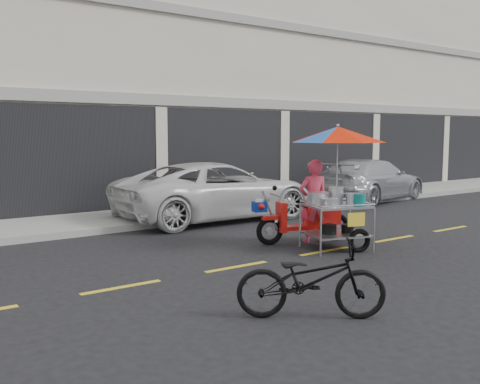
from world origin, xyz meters
TOP-DOWN VIEW (x-y plane):
  - ground at (0.00, 0.00)m, footprint 90.00×90.00m
  - sidewalk at (0.00, 5.50)m, footprint 45.00×3.00m
  - shophouse_block at (2.82, 10.59)m, footprint 36.00×8.11m
  - centerline at (0.00, 0.00)m, footprint 42.00×0.10m
  - white_pickup at (0.44, 4.31)m, footprint 5.25×2.45m
  - silver_pickup at (6.53, 4.55)m, footprint 4.97×2.79m
  - near_bicycle at (-2.69, -2.49)m, footprint 1.76×1.55m
  - food_vendor_rig at (0.35, 0.31)m, footprint 2.32×2.34m

SIDE VIEW (x-z plane):
  - ground at x=0.00m, z-range 0.00..0.00m
  - centerline at x=0.00m, z-range 0.00..0.01m
  - sidewalk at x=0.00m, z-range 0.00..0.15m
  - near_bicycle at x=-2.69m, z-range 0.00..0.92m
  - silver_pickup at x=6.53m, z-range 0.00..1.36m
  - white_pickup at x=0.44m, z-range 0.00..1.46m
  - food_vendor_rig at x=0.35m, z-range 0.30..2.66m
  - shophouse_block at x=2.82m, z-range -0.96..9.44m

